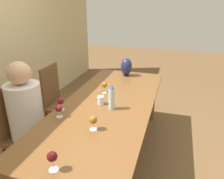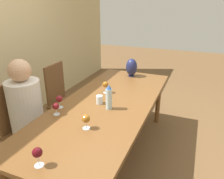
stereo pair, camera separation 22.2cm
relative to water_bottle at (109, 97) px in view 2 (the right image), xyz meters
The scene contains 13 objects.
ground_plane 0.90m from the water_bottle, 35.35° to the left, with size 14.00×14.00×0.00m, color brown.
dining_table 0.25m from the water_bottle, 35.35° to the left, with size 2.45×0.98×0.76m.
water_bottle is the anchor object (origin of this frame).
water_tumbler 0.19m from the water_bottle, 62.53° to the left, with size 0.07×0.07×0.09m.
vase 1.13m from the water_bottle, ahead, with size 0.17×0.17×0.27m.
wine_glass_0 0.43m from the water_bottle, behind, with size 0.07×0.07×0.14m.
wine_glass_1 0.44m from the water_bottle, 28.62° to the left, with size 0.07×0.07×0.15m.
wine_glass_2 0.54m from the water_bottle, 125.52° to the left, with size 0.07×0.07×0.13m.
wine_glass_3 0.98m from the water_bottle, behind, with size 0.07×0.07×0.15m.
wine_glass_4 0.53m from the water_bottle, 108.96° to the left, with size 0.07×0.07×0.14m.
chair_near 1.03m from the water_bottle, 109.45° to the left, with size 0.44×0.44×1.02m.
chair_far 1.08m from the water_bottle, 62.57° to the left, with size 0.44×0.44×1.02m.
person_near 0.90m from the water_bottle, 111.46° to the left, with size 0.35×0.35×1.29m.
Camera 2 is at (-2.01, -0.89, 1.81)m, focal length 35.00 mm.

